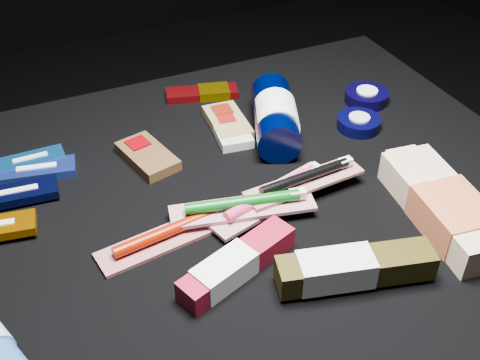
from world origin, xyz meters
name	(u,v)px	position (x,y,z in m)	size (l,w,h in m)	color
ground	(235,358)	(0.00, 0.00, 0.00)	(3.00, 3.00, 0.00)	black
cloth_table	(234,287)	(0.00, 0.00, 0.20)	(0.98, 0.78, 0.40)	black
luna_bar_0	(37,170)	(-0.26, 0.18, 0.41)	(0.12, 0.07, 0.02)	#223AAC
luna_bar_1	(31,161)	(-0.26, 0.20, 0.41)	(0.10, 0.04, 0.01)	#1159A4
luna_bar_2	(18,194)	(-0.29, 0.12, 0.41)	(0.12, 0.05, 0.02)	black
clif_bar_0	(146,155)	(-0.09, 0.14, 0.41)	(0.08, 0.12, 0.02)	#51361B
clif_bar_1	(230,129)	(0.06, 0.16, 0.41)	(0.07, 0.11, 0.02)	beige
clif_bar_2	(227,121)	(0.07, 0.18, 0.41)	(0.07, 0.11, 0.02)	olive
power_bar	(206,93)	(0.07, 0.29, 0.41)	(0.14, 0.07, 0.02)	maroon
lotion_bottle	(275,116)	(0.13, 0.12, 0.44)	(0.13, 0.22, 0.07)	black
cream_tin_upper	(366,96)	(0.33, 0.15, 0.41)	(0.08, 0.08, 0.02)	black
cream_tin_lower	(359,123)	(0.27, 0.08, 0.41)	(0.07, 0.07, 0.02)	black
bodywash_bottle	(445,208)	(0.25, -0.17, 0.42)	(0.11, 0.24, 0.05)	beige
toothbrush_pack_0	(172,233)	(-0.11, -0.04, 0.41)	(0.21, 0.08, 0.02)	#A39D98
toothbrush_pack_1	(273,195)	(0.05, -0.04, 0.42)	(0.22, 0.11, 0.02)	beige
toothbrush_pack_2	(245,205)	(0.00, -0.05, 0.42)	(0.21, 0.09, 0.02)	silver
toothbrush_pack_3	(306,179)	(0.10, -0.04, 0.43)	(0.19, 0.06, 0.02)	#B2ADA7
toothpaste_carton_red	(233,266)	(-0.06, -0.14, 0.42)	(0.18, 0.10, 0.03)	maroon
toothpaste_carton_green	(348,268)	(0.06, -0.21, 0.42)	(0.20, 0.09, 0.04)	#31290A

